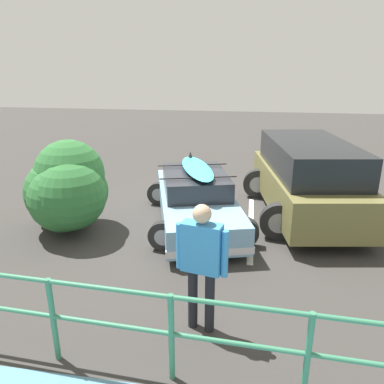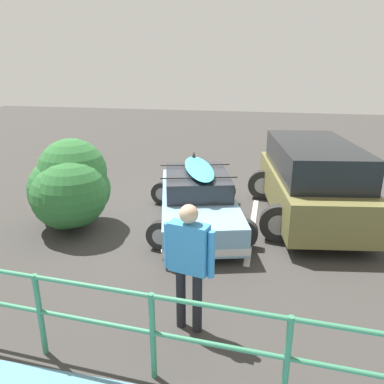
% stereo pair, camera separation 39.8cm
% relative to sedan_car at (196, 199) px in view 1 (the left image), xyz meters
% --- Properties ---
extents(ground_plane, '(44.00, 44.00, 0.02)m').
position_rel_sedan_car_xyz_m(ground_plane, '(0.13, -0.34, -0.58)').
color(ground_plane, '#383533').
rests_on(ground_plane, ground).
extents(parking_stripe, '(0.12, 3.62, 0.00)m').
position_rel_sedan_car_xyz_m(parking_stripe, '(-1.28, 0.04, -0.56)').
color(parking_stripe, silver).
rests_on(parking_stripe, ground).
extents(sedan_car, '(2.87, 4.45, 1.45)m').
position_rel_sedan_car_xyz_m(sedan_car, '(0.00, 0.00, 0.00)').
color(sedan_car, '#729EBC').
rests_on(sedan_car, ground).
extents(suv_car, '(3.04, 4.72, 1.83)m').
position_rel_sedan_car_xyz_m(suv_car, '(-2.55, -0.83, 0.38)').
color(suv_car, brown).
rests_on(suv_car, ground).
extents(person_bystander, '(0.70, 0.32, 1.85)m').
position_rel_sedan_car_xyz_m(person_bystander, '(-0.63, 3.71, 0.54)').
color(person_bystander, black).
rests_on(person_bystander, ground).
extents(railing_fence, '(8.94, 0.56, 1.14)m').
position_rel_sedan_car_xyz_m(railing_fence, '(-0.41, 4.64, 0.18)').
color(railing_fence, '#387F5B').
rests_on(railing_fence, ground).
extents(bush_near_left, '(1.93, 1.94, 2.00)m').
position_rel_sedan_car_xyz_m(bush_near_left, '(2.67, 0.90, 0.38)').
color(bush_near_left, brown).
rests_on(bush_near_left, ground).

